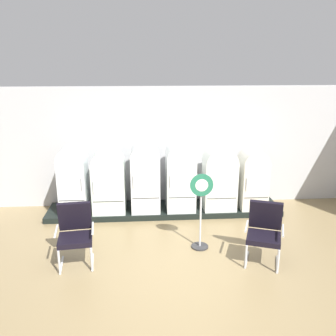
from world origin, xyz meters
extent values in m
cube|color=#8A754F|center=(0.00, 0.00, -0.03)|extent=(12.00, 10.00, 0.05)
cube|color=silver|center=(0.00, 3.66, 1.41)|extent=(11.76, 0.12, 2.82)
cube|color=#47443F|center=(0.00, 3.66, 2.47)|extent=(11.76, 0.07, 0.06)
cube|color=black|center=(0.00, 3.02, 0.06)|extent=(5.30, 0.95, 0.12)
cube|color=white|center=(-2.01, 2.91, 0.74)|extent=(0.59, 0.64, 1.22)
cylinder|color=white|center=(-2.01, 2.91, 1.35)|extent=(0.59, 0.62, 0.59)
cube|color=#383838|center=(-2.01, 2.59, 0.52)|extent=(0.54, 0.01, 0.01)
cylinder|color=silver|center=(-1.77, 2.57, 0.88)|extent=(0.02, 0.02, 0.28)
cube|color=silver|center=(-1.24, 2.92, 0.66)|extent=(0.71, 0.66, 1.08)
cylinder|color=silver|center=(-1.24, 2.92, 1.20)|extent=(0.71, 0.65, 0.71)
cube|color=#383838|center=(-1.24, 2.59, 0.47)|extent=(0.66, 0.01, 0.01)
cylinder|color=silver|center=(-1.54, 2.57, 0.79)|extent=(0.02, 0.02, 0.28)
cube|color=white|center=(-0.43, 2.90, 0.75)|extent=(0.63, 0.62, 1.25)
cylinder|color=white|center=(-0.43, 2.90, 1.37)|extent=(0.63, 0.61, 0.63)
cube|color=#383838|center=(-0.43, 2.59, 0.52)|extent=(0.58, 0.01, 0.01)
cylinder|color=silver|center=(-0.69, 2.57, 0.90)|extent=(0.02, 0.02, 0.28)
cube|color=white|center=(0.36, 2.92, 0.74)|extent=(0.64, 0.66, 1.23)
cylinder|color=white|center=(0.36, 2.92, 1.36)|extent=(0.64, 0.65, 0.64)
cube|color=#383838|center=(0.36, 2.59, 0.52)|extent=(0.59, 0.01, 0.01)
cylinder|color=silver|center=(0.10, 2.57, 0.89)|extent=(0.02, 0.02, 0.28)
cube|color=white|center=(1.23, 2.89, 0.67)|extent=(0.72, 0.60, 1.09)
cylinder|color=white|center=(1.23, 2.89, 1.22)|extent=(0.72, 0.58, 0.72)
cube|color=#383838|center=(1.23, 2.59, 0.47)|extent=(0.66, 0.01, 0.01)
cylinder|color=silver|center=(0.94, 2.57, 0.80)|extent=(0.02, 0.02, 0.28)
cube|color=silver|center=(2.00, 2.92, 0.66)|extent=(0.59, 0.66, 1.08)
cylinder|color=silver|center=(2.00, 2.92, 1.20)|extent=(0.59, 0.65, 0.59)
cube|color=#383838|center=(2.00, 2.59, 0.47)|extent=(0.54, 0.01, 0.01)
cylinder|color=silver|center=(1.77, 2.57, 0.79)|extent=(0.02, 0.02, 0.28)
cylinder|color=silver|center=(-1.90, 0.84, 0.02)|extent=(0.10, 0.55, 0.04)
cylinder|color=silver|center=(-1.87, 0.58, 0.23)|extent=(0.04, 0.04, 0.41)
cylinder|color=silver|center=(-1.39, 0.89, 0.02)|extent=(0.10, 0.55, 0.04)
cylinder|color=silver|center=(-1.36, 0.64, 0.23)|extent=(0.04, 0.04, 0.41)
cube|color=black|center=(-1.65, 0.87, 0.48)|extent=(0.61, 0.56, 0.09)
cube|color=black|center=(-1.68, 1.13, 0.79)|extent=(0.58, 0.24, 0.54)
cylinder|color=silver|center=(-1.94, 0.83, 0.66)|extent=(0.09, 0.45, 0.04)
cylinder|color=silver|center=(-1.35, 0.90, 0.66)|extent=(0.09, 0.45, 0.04)
cylinder|color=silver|center=(1.31, 0.78, 0.02)|extent=(0.23, 0.53, 0.04)
cylinder|color=silver|center=(1.22, 0.54, 0.23)|extent=(0.05, 0.05, 0.41)
cylinder|color=silver|center=(1.79, 0.60, 0.02)|extent=(0.23, 0.53, 0.04)
cylinder|color=silver|center=(1.70, 0.36, 0.23)|extent=(0.05, 0.05, 0.41)
cube|color=black|center=(1.55, 0.69, 0.48)|extent=(0.70, 0.67, 0.09)
cube|color=black|center=(1.64, 0.94, 0.79)|extent=(0.59, 0.37, 0.54)
cylinder|color=silver|center=(1.27, 0.79, 0.66)|extent=(0.19, 0.43, 0.04)
cylinder|color=silver|center=(1.83, 0.58, 0.66)|extent=(0.19, 0.43, 0.04)
cylinder|color=#2D2D30|center=(0.56, 1.32, 0.01)|extent=(0.32, 0.32, 0.03)
cylinder|color=silver|center=(0.56, 1.32, 0.64)|extent=(0.04, 0.04, 1.22)
cylinder|color=#226B4D|center=(0.56, 1.29, 1.25)|extent=(0.42, 0.02, 0.42)
cylinder|color=white|center=(0.56, 1.28, 1.25)|extent=(0.23, 0.00, 0.23)
camera|label=1|loc=(-0.48, -4.81, 3.39)|focal=39.13mm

